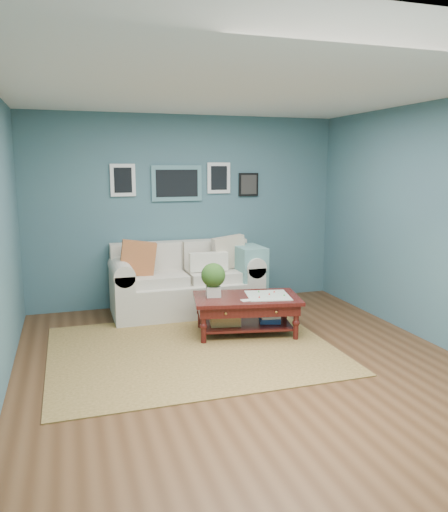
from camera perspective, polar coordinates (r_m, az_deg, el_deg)
name	(u,v)px	position (r m, az deg, el deg)	size (l,w,h in m)	color
room_shell	(244,231)	(4.89, 2.29, 2.83)	(5.00, 5.02, 2.70)	brown
area_rug	(192,350)	(5.58, -3.62, -10.62)	(3.03, 2.43, 0.01)	brown
loveseat	(192,281)	(6.90, -3.72, -2.84)	(2.05, 0.93, 1.05)	silver
coffee_table	(241,303)	(5.96, 1.95, -5.38)	(1.35, 0.94, 0.87)	#360D09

